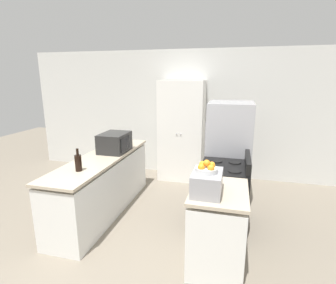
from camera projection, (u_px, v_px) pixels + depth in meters
name	position (u px, v px, depth m)	size (l,w,h in m)	color
ground_plane	(125.00, 279.00, 2.74)	(14.00, 14.00, 0.00)	slate
wall_back	(186.00, 114.00, 5.50)	(7.00, 0.06, 2.60)	silver
counter_left	(103.00, 185.00, 4.04)	(0.60, 2.32, 0.89)	silver
counter_right	(217.00, 229.00, 2.88)	(0.60, 0.80, 0.89)	silver
pantry_cabinet	(182.00, 131.00, 5.27)	(0.88, 0.58, 2.00)	white
stove	(223.00, 196.00, 3.62)	(0.66, 0.75, 1.05)	black
refrigerator	(229.00, 154.00, 4.27)	(0.71, 0.76, 1.68)	#A3A3A8
microwave	(115.00, 142.00, 4.17)	(0.40, 0.52, 0.30)	black
wine_bottle	(78.00, 162.00, 3.31)	(0.08, 0.08, 0.30)	black
toaster_oven	(207.00, 183.00, 2.67)	(0.30, 0.41, 0.23)	#939399
fruit_bowl	(207.00, 168.00, 2.63)	(0.22, 0.22, 0.13)	silver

